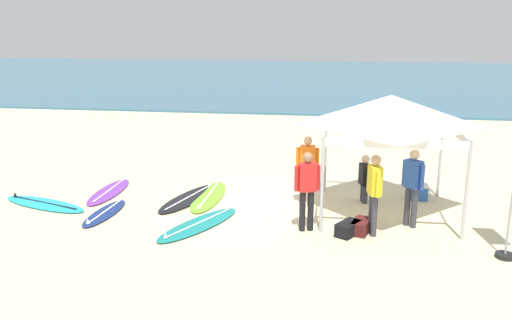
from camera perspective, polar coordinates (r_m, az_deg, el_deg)
The scene contains 17 objects.
ground_plane at distance 12.99m, azimuth 1.65°, elevation -4.97°, with size 80.00×80.00×0.00m, color beige.
sea at distance 43.56m, azimuth 6.72°, elevation 8.67°, with size 80.00×36.00×0.10m, color #386B84.
canopy_tent at distance 12.39m, azimuth 14.09°, elevation 5.05°, with size 2.99×2.99×2.75m.
surfboard_cyan at distance 14.05m, azimuth -21.54°, elevation -4.34°, with size 2.56×1.42×0.19m.
surfboard_navy at distance 12.94m, azimuth -15.77°, elevation -5.44°, with size 0.60×1.90×0.19m.
surfboard_purple at distance 14.52m, azimuth -15.31°, elevation -3.24°, with size 0.63×2.29×0.19m.
surfboard_black at distance 13.61m, azimuth -7.06°, elevation -4.00°, with size 1.37×2.64×0.19m.
surfboard_teal at distance 11.85m, azimuth -6.12°, elevation -6.80°, with size 1.71×2.54×0.19m.
surfboard_lime at distance 13.67m, azimuth -5.04°, elevation -3.87°, with size 0.69×2.54×0.19m.
person_yellow at distance 11.29m, azimuth 12.43°, elevation -3.04°, with size 0.30×0.54×1.71m.
person_orange at distance 12.86m, azimuth 5.47°, elevation -0.62°, with size 0.55×0.23×1.71m.
person_blue at distance 11.95m, azimuth 16.26°, elevation -2.32°, with size 0.42×0.41×1.71m.
person_red at distance 11.29m, azimuth 5.44°, elevation -2.76°, with size 0.53×0.32×1.71m.
person_black at distance 13.37m, azimuth 11.46°, elevation -1.74°, with size 0.30×0.53×1.20m.
gear_bag_near_tent at distance 11.60m, azimuth 11.07°, elevation -6.93°, with size 0.60×0.32×0.28m, color #4C1919.
gear_bag_by_pole at distance 11.44m, azimuth 9.75°, elevation -7.17°, with size 0.60×0.32×0.28m, color black.
cooler_box at distance 14.05m, azimuth 16.71°, elevation -3.24°, with size 0.50×0.36×0.39m.
Camera 1 is at (1.47, -12.17, 4.30)m, focal length 37.73 mm.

